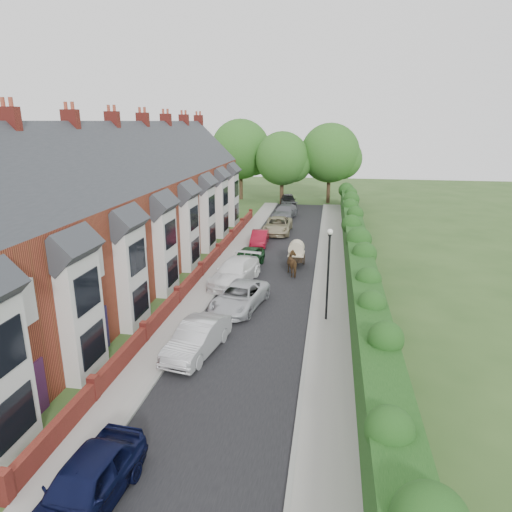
{
  "coord_description": "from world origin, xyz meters",
  "views": [
    {
      "loc": [
        3.35,
        -19.18,
        10.48
      ],
      "look_at": [
        -1.19,
        8.38,
        2.2
      ],
      "focal_mm": 32.0,
      "sensor_mm": 36.0,
      "label": 1
    }
  ],
  "objects_px": {
    "car_navy": "(85,486)",
    "car_white": "(235,272)",
    "lamppost": "(329,263)",
    "car_silver_b": "(240,297)",
    "car_green": "(247,258)",
    "horse_cart": "(296,252)",
    "car_silver_a": "(197,338)",
    "horse": "(294,264)",
    "car_beige": "(278,225)",
    "car_grey": "(285,212)",
    "car_black": "(288,200)",
    "car_red": "(260,238)"
  },
  "relations": [
    {
      "from": "car_beige",
      "to": "car_navy",
      "type": "bearing_deg",
      "value": -92.82
    },
    {
      "from": "car_silver_b",
      "to": "car_green",
      "type": "xyz_separation_m",
      "value": [
        -0.96,
        7.6,
        0.03
      ]
    },
    {
      "from": "car_silver_a",
      "to": "horse",
      "type": "xyz_separation_m",
      "value": [
        3.5,
        12.07,
        0.06
      ]
    },
    {
      "from": "car_white",
      "to": "horse_cart",
      "type": "relative_size",
      "value": 2.04
    },
    {
      "from": "car_red",
      "to": "car_black",
      "type": "xyz_separation_m",
      "value": [
        0.65,
        19.5,
        0.14
      ]
    },
    {
      "from": "car_silver_a",
      "to": "horse_cart",
      "type": "height_order",
      "value": "horse_cart"
    },
    {
      "from": "car_green",
      "to": "car_black",
      "type": "xyz_separation_m",
      "value": [
        0.57,
        26.0,
        0.05
      ]
    },
    {
      "from": "car_navy",
      "to": "car_silver_a",
      "type": "bearing_deg",
      "value": 91.35
    },
    {
      "from": "car_beige",
      "to": "car_grey",
      "type": "xyz_separation_m",
      "value": [
        0.0,
        7.04,
        0.0
      ]
    },
    {
      "from": "car_green",
      "to": "horse",
      "type": "xyz_separation_m",
      "value": [
        3.57,
        -1.13,
        0.09
      ]
    },
    {
      "from": "lamppost",
      "to": "horse",
      "type": "xyz_separation_m",
      "value": [
        -2.39,
        7.47,
        -2.48
      ]
    },
    {
      "from": "car_silver_a",
      "to": "car_beige",
      "type": "bearing_deg",
      "value": 98.17
    },
    {
      "from": "car_white",
      "to": "car_green",
      "type": "height_order",
      "value": "car_white"
    },
    {
      "from": "car_navy",
      "to": "car_red",
      "type": "bearing_deg",
      "value": 93.79
    },
    {
      "from": "car_navy",
      "to": "car_beige",
      "type": "distance_m",
      "value": 33.63
    },
    {
      "from": "horse",
      "to": "car_beige",
      "type": "bearing_deg",
      "value": -100.69
    },
    {
      "from": "car_navy",
      "to": "horse",
      "type": "xyz_separation_m",
      "value": [
        4.01,
        21.27,
        0.04
      ]
    },
    {
      "from": "lamppost",
      "to": "car_green",
      "type": "bearing_deg",
      "value": 124.73
    },
    {
      "from": "car_silver_b",
      "to": "horse",
      "type": "xyz_separation_m",
      "value": [
        2.61,
        6.47,
        0.12
      ]
    },
    {
      "from": "car_white",
      "to": "car_black",
      "type": "relative_size",
      "value": 1.21
    },
    {
      "from": "lamppost",
      "to": "car_white",
      "type": "bearing_deg",
      "value": 140.32
    },
    {
      "from": "horse",
      "to": "car_silver_b",
      "type": "bearing_deg",
      "value": 45.41
    },
    {
      "from": "car_navy",
      "to": "car_grey",
      "type": "xyz_separation_m",
      "value": [
        1.4,
        40.64,
        -0.02
      ]
    },
    {
      "from": "car_green",
      "to": "car_beige",
      "type": "xyz_separation_m",
      "value": [
        0.96,
        11.2,
        0.03
      ]
    },
    {
      "from": "lamppost",
      "to": "car_white",
      "type": "xyz_separation_m",
      "value": [
        -6.13,
        5.09,
        -2.49
      ]
    },
    {
      "from": "lamppost",
      "to": "car_silver_a",
      "type": "bearing_deg",
      "value": -142.04
    },
    {
      "from": "car_silver_a",
      "to": "horse",
      "type": "distance_m",
      "value": 12.57
    },
    {
      "from": "car_grey",
      "to": "car_white",
      "type": "bearing_deg",
      "value": -86.69
    },
    {
      "from": "car_white",
      "to": "car_grey",
      "type": "xyz_separation_m",
      "value": [
        1.13,
        21.75,
        -0.04
      ]
    },
    {
      "from": "car_navy",
      "to": "car_black",
      "type": "bearing_deg",
      "value": 93.3
    },
    {
      "from": "car_red",
      "to": "car_beige",
      "type": "distance_m",
      "value": 4.82
    },
    {
      "from": "car_grey",
      "to": "car_beige",
      "type": "bearing_deg",
      "value": -83.71
    },
    {
      "from": "car_silver_a",
      "to": "car_black",
      "type": "bearing_deg",
      "value": 99.54
    },
    {
      "from": "horse",
      "to": "horse_cart",
      "type": "xyz_separation_m",
      "value": [
        -0.0,
        2.09,
        0.3
      ]
    },
    {
      "from": "car_silver_b",
      "to": "lamppost",
      "type": "bearing_deg",
      "value": -1.3
    },
    {
      "from": "car_silver_b",
      "to": "horse",
      "type": "relative_size",
      "value": 2.61
    },
    {
      "from": "car_navy",
      "to": "horse_cart",
      "type": "distance_m",
      "value": 23.7
    },
    {
      "from": "car_navy",
      "to": "car_white",
      "type": "distance_m",
      "value": 18.89
    },
    {
      "from": "car_white",
      "to": "car_grey",
      "type": "height_order",
      "value": "car_white"
    },
    {
      "from": "car_black",
      "to": "car_silver_b",
      "type": "bearing_deg",
      "value": -99.44
    },
    {
      "from": "car_silver_a",
      "to": "lamppost",
      "type": "bearing_deg",
      "value": 48.24
    },
    {
      "from": "car_navy",
      "to": "car_silver_b",
      "type": "height_order",
      "value": "car_navy"
    },
    {
      "from": "lamppost",
      "to": "car_silver_b",
      "type": "xyz_separation_m",
      "value": [
        -5.0,
        1.0,
        -2.59
      ]
    },
    {
      "from": "car_green",
      "to": "horse_cart",
      "type": "height_order",
      "value": "horse_cart"
    },
    {
      "from": "car_white",
      "to": "car_navy",
      "type": "bearing_deg",
      "value": -80.96
    },
    {
      "from": "car_grey",
      "to": "horse_cart",
      "type": "height_order",
      "value": "horse_cart"
    },
    {
      "from": "lamppost",
      "to": "horse_cart",
      "type": "distance_m",
      "value": 10.09
    },
    {
      "from": "car_beige",
      "to": "car_black",
      "type": "xyz_separation_m",
      "value": [
        -0.39,
        14.8,
        0.02
      ]
    },
    {
      "from": "car_red",
      "to": "horse",
      "type": "height_order",
      "value": "horse"
    },
    {
      "from": "car_white",
      "to": "horse_cart",
      "type": "distance_m",
      "value": 5.84
    }
  ]
}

